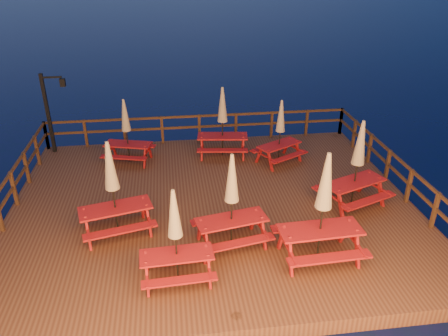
{
  "coord_description": "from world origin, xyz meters",
  "views": [
    {
      "loc": [
        -1.15,
        -11.3,
        7.3
      ],
      "look_at": [
        0.43,
        0.6,
        1.26
      ],
      "focal_mm": 35.0,
      "sensor_mm": 36.0,
      "label": 1
    }
  ],
  "objects_px": {
    "picnic_table_1": "(232,200)",
    "picnic_table_2": "(323,206)",
    "picnic_table_0": "(113,188)",
    "lamp_post": "(51,106)"
  },
  "relations": [
    {
      "from": "picnic_table_0",
      "to": "picnic_table_1",
      "type": "distance_m",
      "value": 3.11
    },
    {
      "from": "picnic_table_0",
      "to": "picnic_table_1",
      "type": "bearing_deg",
      "value": -31.18
    },
    {
      "from": "picnic_table_1",
      "to": "picnic_table_2",
      "type": "height_order",
      "value": "picnic_table_2"
    },
    {
      "from": "lamp_post",
      "to": "picnic_table_2",
      "type": "xyz_separation_m",
      "value": [
        7.69,
        -7.49,
        -0.3
      ]
    },
    {
      "from": "picnic_table_1",
      "to": "lamp_post",
      "type": "bearing_deg",
      "value": 118.82
    },
    {
      "from": "lamp_post",
      "to": "picnic_table_0",
      "type": "relative_size",
      "value": 1.12
    },
    {
      "from": "picnic_table_1",
      "to": "picnic_table_2",
      "type": "distance_m",
      "value": 2.21
    },
    {
      "from": "lamp_post",
      "to": "picnic_table_1",
      "type": "bearing_deg",
      "value": -49.7
    },
    {
      "from": "lamp_post",
      "to": "picnic_table_0",
      "type": "distance_m",
      "value": 6.36
    },
    {
      "from": "picnic_table_1",
      "to": "picnic_table_2",
      "type": "bearing_deg",
      "value": -33.59
    }
  ]
}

